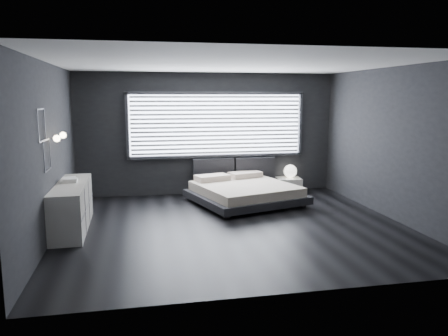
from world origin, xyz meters
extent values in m
plane|color=black|center=(0.00, 0.00, 0.00)|extent=(6.00, 6.00, 0.00)
plane|color=silver|center=(0.00, 0.00, 2.80)|extent=(6.00, 6.00, 0.00)
cube|color=black|center=(0.00, 2.75, 1.40)|extent=(6.00, 0.04, 2.80)
cube|color=black|center=(0.00, -2.75, 1.40)|extent=(6.00, 0.04, 2.80)
cube|color=black|center=(-3.00, 0.00, 1.40)|extent=(0.04, 5.50, 2.80)
cube|color=black|center=(3.00, 0.00, 1.40)|extent=(0.04, 5.50, 2.80)
cube|color=white|center=(0.20, 2.73, 1.61)|extent=(4.00, 0.02, 1.38)
cube|color=#47474C|center=(-1.84, 2.70, 1.61)|extent=(0.06, 0.08, 1.48)
cube|color=#47474C|center=(2.24, 2.70, 1.61)|extent=(0.06, 0.08, 1.48)
cube|color=#47474C|center=(0.20, 2.70, 2.34)|extent=(4.14, 0.08, 0.06)
cube|color=#47474C|center=(0.20, 2.70, 0.88)|extent=(4.14, 0.08, 0.06)
cube|color=silver|center=(0.20, 2.67, 1.61)|extent=(3.94, 0.03, 1.32)
cube|color=black|center=(0.10, 2.64, 0.57)|extent=(0.96, 0.16, 0.52)
cube|color=black|center=(1.10, 2.64, 0.57)|extent=(0.96, 0.16, 0.52)
cylinder|color=silver|center=(-2.95, 0.05, 1.60)|extent=(0.10, 0.02, 0.02)
sphere|color=#FFE5B7|center=(-2.88, 0.05, 1.60)|extent=(0.11, 0.11, 0.11)
cylinder|color=silver|center=(-2.95, 0.65, 1.60)|extent=(0.10, 0.02, 0.02)
sphere|color=#FFE5B7|center=(-2.88, 0.65, 1.60)|extent=(0.11, 0.11, 0.11)
cube|color=#47474C|center=(-2.98, -0.55, 2.08)|extent=(0.01, 0.46, 0.02)
cube|color=#47474C|center=(-2.98, -0.55, 1.62)|extent=(0.01, 0.46, 0.02)
cube|color=#47474C|center=(-2.98, -0.32, 1.85)|extent=(0.01, 0.02, 0.46)
cube|color=#47474C|center=(-2.98, -0.78, 1.85)|extent=(0.01, 0.02, 0.46)
cube|color=#47474C|center=(-2.98, -0.30, 1.61)|extent=(0.01, 0.46, 0.02)
cube|color=#47474C|center=(-2.98, -0.30, 1.15)|extent=(0.01, 0.46, 0.02)
cube|color=#47474C|center=(-2.98, -0.07, 1.38)|extent=(0.01, 0.02, 0.46)
cube|color=#47474C|center=(-2.98, -0.53, 1.38)|extent=(0.01, 0.02, 0.46)
cube|color=black|center=(-0.02, 0.53, 0.04)|extent=(0.14, 0.14, 0.08)
cube|color=black|center=(1.69, 1.04, 0.04)|extent=(0.14, 0.14, 0.08)
cube|color=black|center=(-0.48, 2.06, 0.04)|extent=(0.14, 0.14, 0.08)
cube|color=black|center=(1.23, 2.57, 0.04)|extent=(0.14, 0.14, 0.08)
cube|color=black|center=(0.60, 1.55, 0.15)|extent=(2.55, 2.48, 0.15)
cube|color=beige|center=(0.60, 1.55, 0.32)|extent=(2.29, 2.29, 0.19)
cube|color=beige|center=(-0.01, 2.13, 0.47)|extent=(0.82, 0.59, 0.12)
cube|color=beige|center=(0.80, 2.37, 0.47)|extent=(0.82, 0.59, 0.12)
cube|color=white|center=(1.91, 2.50, 0.16)|extent=(0.61, 0.53, 0.33)
sphere|color=white|center=(1.96, 2.55, 0.49)|extent=(0.31, 0.31, 0.31)
cube|color=white|center=(-2.78, 0.37, 0.40)|extent=(0.58, 1.99, 0.79)
cube|color=#47474C|center=(-2.50, 0.37, 0.40)|extent=(0.03, 1.96, 0.77)
cube|color=white|center=(-2.81, 0.56, 0.81)|extent=(0.29, 0.37, 0.04)
cube|color=white|center=(-2.80, 0.54, 0.85)|extent=(0.27, 0.34, 0.03)
camera|label=1|loc=(-1.61, -7.27, 2.26)|focal=35.00mm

